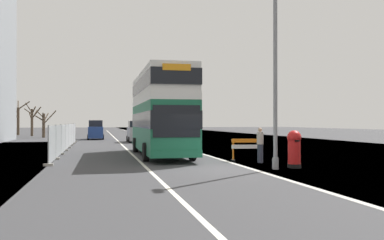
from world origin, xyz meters
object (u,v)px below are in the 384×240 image
red_pillar_postbox (294,147)px  car_oncoming_near (137,132)px  lamppost_foreground (275,77)px  car_receding_mid (96,130)px  double_decker_bus (160,112)px  pedestrian_at_kerb (260,145)px  roadworks_barrier (246,147)px

red_pillar_postbox → car_oncoming_near: car_oncoming_near is taller
lamppost_foreground → red_pillar_postbox: 3.36m
lamppost_foreground → red_pillar_postbox: size_ratio=5.09×
car_oncoming_near → car_receding_mid: car_receding_mid is taller
double_decker_bus → lamppost_foreground: 9.32m
double_decker_bus → red_pillar_postbox: 9.61m
car_receding_mid → double_decker_bus: bearing=-81.0°
pedestrian_at_kerb → car_receding_mid: bearing=105.1°
lamppost_foreground → car_receding_mid: 34.69m
lamppost_foreground → car_oncoming_near: (-3.68, 25.80, -3.06)m
double_decker_bus → car_oncoming_near: 17.52m
double_decker_bus → car_oncoming_near: size_ratio=2.71×
red_pillar_postbox → roadworks_barrier: red_pillar_postbox is taller
double_decker_bus → car_receding_mid: size_ratio=2.72×
double_decker_bus → pedestrian_at_kerb: double_decker_bus is taller
red_pillar_postbox → roadworks_barrier: size_ratio=1.05×
red_pillar_postbox → car_receding_mid: bearing=105.0°
roadworks_barrier → lamppost_foreground: bearing=-91.9°
car_oncoming_near → lamppost_foreground: bearing=-81.9°
double_decker_bus → car_receding_mid: bearing=99.0°
lamppost_foreground → car_oncoming_near: lamppost_foreground is taller
car_oncoming_near → pedestrian_at_kerb: size_ratio=2.38×
double_decker_bus → lamppost_foreground: size_ratio=1.34×
lamppost_foreground → pedestrian_at_kerb: (0.44, 2.81, -3.20)m
lamppost_foreground → roadworks_barrier: lamppost_foreground is taller
lamppost_foreground → car_receding_mid: (-7.89, 33.65, -3.04)m
pedestrian_at_kerb → double_decker_bus: bearing=128.0°
double_decker_bus → red_pillar_postbox: bearing=-58.3°
red_pillar_postbox → pedestrian_at_kerb: bearing=104.2°
red_pillar_postbox → car_oncoming_near: bearing=100.5°
lamppost_foreground → roadworks_barrier: (0.13, 3.98, -3.36)m
lamppost_foreground → car_receding_mid: size_ratio=2.03×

